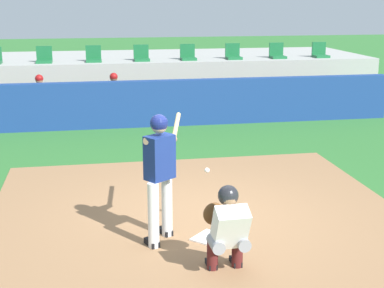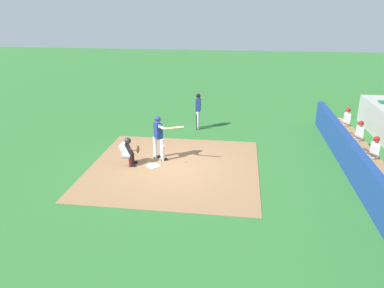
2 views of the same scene
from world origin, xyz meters
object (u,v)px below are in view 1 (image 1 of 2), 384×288
at_px(dugout_player_1, 40,99).
at_px(stadium_seat_3, 94,57).
at_px(catcher_crouched, 227,226).
at_px(stadium_seat_5, 188,55).
at_px(stadium_seat_4, 141,56).
at_px(batter_at_plate, 160,170).
at_px(home_plate, 211,238).
at_px(stadium_seat_6, 233,55).
at_px(dugout_player_2, 115,96).
at_px(stadium_seat_2, 44,58).
at_px(stadium_seat_8, 320,53).
at_px(stadium_seat_7, 277,54).

bearing_deg(dugout_player_1, stadium_seat_3, 54.26).
relative_size(catcher_crouched, stadium_seat_5, 3.65).
relative_size(catcher_crouched, stadium_seat_4, 3.65).
bearing_deg(catcher_crouched, batter_at_plate, 122.65).
xyz_separation_m(home_plate, dugout_player_1, (-2.91, 8.14, 0.65)).
distance_m(catcher_crouched, stadium_seat_6, 11.55).
xyz_separation_m(dugout_player_2, stadium_seat_6, (3.83, 2.03, 0.86)).
height_order(catcher_crouched, stadium_seat_3, stadium_seat_3).
bearing_deg(dugout_player_1, stadium_seat_4, 34.97).
height_order(stadium_seat_3, stadium_seat_4, same).
bearing_deg(stadium_seat_3, catcher_crouched, -82.69).
relative_size(stadium_seat_3, stadium_seat_4, 1.00).
xyz_separation_m(stadium_seat_2, stadium_seat_4, (2.89, 0.00, 0.00)).
distance_m(dugout_player_2, stadium_seat_3, 2.27).
bearing_deg(home_plate, stadium_seat_6, 74.16).
height_order(stadium_seat_2, stadium_seat_3, same).
xyz_separation_m(dugout_player_1, stadium_seat_6, (5.80, 2.03, 0.86)).
xyz_separation_m(home_plate, batter_at_plate, (-0.69, 0.09, 1.01)).
bearing_deg(batter_at_plate, dugout_player_2, 91.81).
bearing_deg(stadium_seat_2, home_plate, -74.16).
xyz_separation_m(batter_at_plate, stadium_seat_2, (-2.20, 10.09, 0.50)).
xyz_separation_m(stadium_seat_3, stadium_seat_5, (2.89, 0.00, 0.00)).
bearing_deg(stadium_seat_6, dugout_player_1, -160.66).
bearing_deg(dugout_player_2, batter_at_plate, -88.19).
bearing_deg(stadium_seat_3, stadium_seat_8, 0.00).
height_order(stadium_seat_4, stadium_seat_6, same).
bearing_deg(dugout_player_2, stadium_seat_3, 103.87).
distance_m(stadium_seat_6, stadium_seat_8, 2.89).
bearing_deg(stadium_seat_2, stadium_seat_7, 0.00).
distance_m(stadium_seat_3, stadium_seat_7, 5.78).
relative_size(stadium_seat_2, stadium_seat_8, 1.00).
bearing_deg(stadium_seat_3, stadium_seat_6, 0.00).
bearing_deg(stadium_seat_3, dugout_player_2, -76.13).
bearing_deg(stadium_seat_6, home_plate, -105.84).
height_order(dugout_player_2, stadium_seat_4, stadium_seat_4).
distance_m(batter_at_plate, stadium_seat_8, 11.99).
bearing_deg(stadium_seat_8, batter_at_plate, -122.66).
relative_size(stadium_seat_6, stadium_seat_7, 1.00).
distance_m(dugout_player_2, stadium_seat_8, 7.07).
distance_m(stadium_seat_2, stadium_seat_4, 2.89).
bearing_deg(home_plate, stadium_seat_4, 90.00).
distance_m(stadium_seat_5, stadium_seat_6, 1.44).
bearing_deg(dugout_player_2, home_plate, -83.40).
relative_size(home_plate, catcher_crouched, 0.25).
bearing_deg(batter_at_plate, stadium_seat_5, 78.07).
height_order(home_plate, stadium_seat_3, stadium_seat_3).
bearing_deg(dugout_player_2, stadium_seat_7, 21.09).
xyz_separation_m(home_plate, stadium_seat_3, (-1.44, 10.18, 1.51)).
xyz_separation_m(batter_at_plate, catcher_crouched, (0.67, -1.05, -0.43)).
relative_size(catcher_crouched, dugout_player_2, 1.35).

